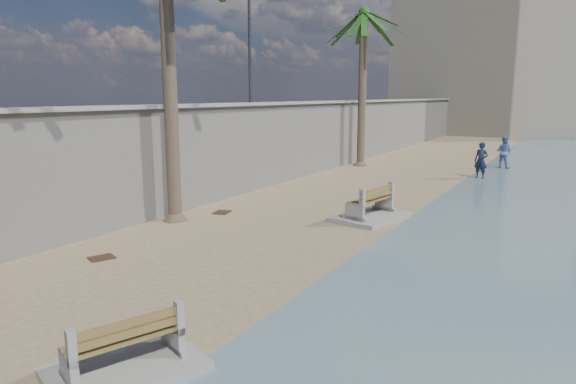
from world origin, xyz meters
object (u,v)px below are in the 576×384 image
at_px(bench_near, 125,348).
at_px(bench_far, 370,205).
at_px(person_a, 481,158).
at_px(person_b, 504,150).
at_px(palm_back, 364,15).

xyz_separation_m(bench_near, bench_far, (-0.32, 10.50, 0.07)).
xyz_separation_m(bench_near, person_a, (1.31, 20.76, 0.61)).
xyz_separation_m(person_a, person_b, (0.44, 4.42, -0.02)).
bearing_deg(bench_far, person_b, 81.97).
relative_size(bench_far, palm_back, 0.30).
distance_m(bench_far, person_a, 10.40).
bearing_deg(bench_near, palm_back, 103.51).
relative_size(bench_near, bench_far, 0.91).
height_order(person_a, person_b, person_a).
bearing_deg(palm_back, bench_far, -66.77).
xyz_separation_m(palm_back, person_a, (6.64, -1.41, -7.11)).
distance_m(bench_near, bench_far, 10.51).
bearing_deg(person_a, bench_near, -80.24).
distance_m(bench_near, palm_back, 24.07).
relative_size(palm_back, person_b, 4.70).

